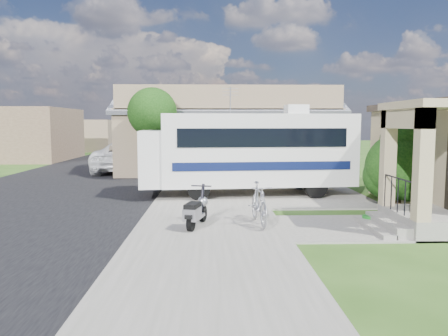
{
  "coord_description": "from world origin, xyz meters",
  "views": [
    {
      "loc": [
        -0.95,
        -12.45,
        2.83
      ],
      "look_at": [
        -0.5,
        2.5,
        1.3
      ],
      "focal_mm": 35.0,
      "sensor_mm": 36.0,
      "label": 1
    }
  ],
  "objects_px": {
    "shrub": "(401,164)",
    "scooter": "(196,212)",
    "garden_hose": "(370,220)",
    "bicycle": "(259,206)",
    "pickup_truck": "(130,156)",
    "van": "(137,150)",
    "motorhome": "(249,150)"
  },
  "relations": [
    {
      "from": "motorhome",
      "to": "pickup_truck",
      "type": "relative_size",
      "value": 1.29
    },
    {
      "from": "bicycle",
      "to": "van",
      "type": "relative_size",
      "value": 0.31
    },
    {
      "from": "motorhome",
      "to": "scooter",
      "type": "height_order",
      "value": "motorhome"
    },
    {
      "from": "pickup_truck",
      "to": "motorhome",
      "type": "bearing_deg",
      "value": 129.57
    },
    {
      "from": "motorhome",
      "to": "shrub",
      "type": "height_order",
      "value": "motorhome"
    },
    {
      "from": "bicycle",
      "to": "motorhome",
      "type": "bearing_deg",
      "value": 82.54
    },
    {
      "from": "pickup_truck",
      "to": "van",
      "type": "height_order",
      "value": "pickup_truck"
    },
    {
      "from": "scooter",
      "to": "pickup_truck",
      "type": "bearing_deg",
      "value": 121.56
    },
    {
      "from": "motorhome",
      "to": "van",
      "type": "relative_size",
      "value": 1.37
    },
    {
      "from": "pickup_truck",
      "to": "garden_hose",
      "type": "bearing_deg",
      "value": 128.09
    },
    {
      "from": "pickup_truck",
      "to": "van",
      "type": "relative_size",
      "value": 1.06
    },
    {
      "from": "bicycle",
      "to": "pickup_truck",
      "type": "bearing_deg",
      "value": 107.94
    },
    {
      "from": "motorhome",
      "to": "bicycle",
      "type": "relative_size",
      "value": 4.35
    },
    {
      "from": "motorhome",
      "to": "shrub",
      "type": "distance_m",
      "value": 5.59
    },
    {
      "from": "shrub",
      "to": "scooter",
      "type": "bearing_deg",
      "value": -158.73
    },
    {
      "from": "motorhome",
      "to": "pickup_truck",
      "type": "bearing_deg",
      "value": 121.0
    },
    {
      "from": "shrub",
      "to": "garden_hose",
      "type": "distance_m",
      "value": 3.03
    },
    {
      "from": "shrub",
      "to": "pickup_truck",
      "type": "distance_m",
      "value": 16.07
    },
    {
      "from": "motorhome",
      "to": "scooter",
      "type": "relative_size",
      "value": 5.13
    },
    {
      "from": "van",
      "to": "pickup_truck",
      "type": "bearing_deg",
      "value": -74.97
    },
    {
      "from": "scooter",
      "to": "van",
      "type": "height_order",
      "value": "van"
    },
    {
      "from": "garden_hose",
      "to": "scooter",
      "type": "bearing_deg",
      "value": -173.76
    },
    {
      "from": "shrub",
      "to": "garden_hose",
      "type": "height_order",
      "value": "shrub"
    },
    {
      "from": "van",
      "to": "garden_hose",
      "type": "xyz_separation_m",
      "value": [
        9.88,
        -19.94,
        -0.78
      ]
    },
    {
      "from": "shrub",
      "to": "scooter",
      "type": "relative_size",
      "value": 1.83
    },
    {
      "from": "scooter",
      "to": "bicycle",
      "type": "distance_m",
      "value": 1.76
    },
    {
      "from": "shrub",
      "to": "scooter",
      "type": "distance_m",
      "value": 7.2
    },
    {
      "from": "scooter",
      "to": "garden_hose",
      "type": "distance_m",
      "value": 4.96
    },
    {
      "from": "shrub",
      "to": "garden_hose",
      "type": "xyz_separation_m",
      "value": [
        -1.72,
        -2.05,
        -1.42
      ]
    },
    {
      "from": "motorhome",
      "to": "van",
      "type": "bearing_deg",
      "value": 110.0
    },
    {
      "from": "garden_hose",
      "to": "pickup_truck",
      "type": "bearing_deg",
      "value": 124.12
    },
    {
      "from": "garden_hose",
      "to": "bicycle",
      "type": "bearing_deg",
      "value": -175.93
    }
  ]
}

